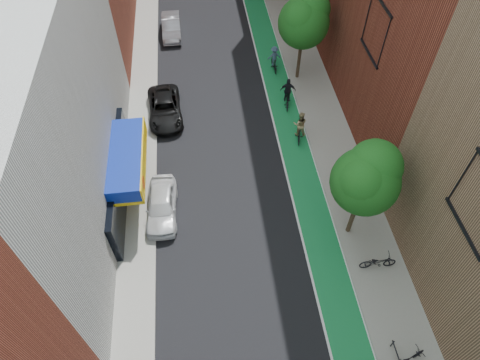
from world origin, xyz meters
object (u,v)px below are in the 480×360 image
object	(u,v)px
parked_car_white	(162,205)
cyclist_lane_far	(274,60)
cyclist_lane_mid	(288,96)
cyclist_lane_near	(300,128)
parked_car_black	(165,108)
parked_car_silver	(171,27)

from	to	relation	value
parked_car_white	cyclist_lane_far	xyz separation A→B (m)	(8.63, 12.85, 0.14)
cyclist_lane_mid	cyclist_lane_near	bearing A→B (deg)	102.21
parked_car_black	cyclist_lane_near	size ratio (longest dim) A/B	2.22
parked_car_black	parked_car_silver	xyz separation A→B (m)	(0.60, 10.41, 0.04)
cyclist_lane_near	cyclist_lane_far	size ratio (longest dim) A/B	1.12
parked_car_white	parked_car_silver	world-z (taller)	same
cyclist_lane_near	cyclist_lane_mid	world-z (taller)	cyclist_lane_mid
parked_car_silver	cyclist_lane_near	world-z (taller)	cyclist_lane_near
parked_car_black	cyclist_lane_far	xyz separation A→B (m)	(8.40, 4.50, 0.18)
cyclist_lane_near	parked_car_silver	bearing A→B (deg)	-48.60
parked_car_black	cyclist_lane_mid	world-z (taller)	cyclist_lane_mid
parked_car_black	cyclist_lane_mid	bearing A→B (deg)	-2.42
parked_car_white	parked_car_silver	distance (m)	18.77
parked_car_white	cyclist_lane_near	size ratio (longest dim) A/B	1.92
parked_car_white	parked_car_black	world-z (taller)	parked_car_white
parked_car_white	cyclist_lane_far	distance (m)	15.48
parked_car_silver	cyclist_lane_far	distance (m)	9.79
parked_car_white	parked_car_black	distance (m)	8.35
cyclist_lane_far	parked_car_silver	bearing A→B (deg)	-41.07
parked_car_white	cyclist_lane_far	size ratio (longest dim) A/B	2.16
parked_car_silver	cyclist_lane_mid	distance (m)	13.02
parked_car_black	parked_car_silver	bearing A→B (deg)	83.25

